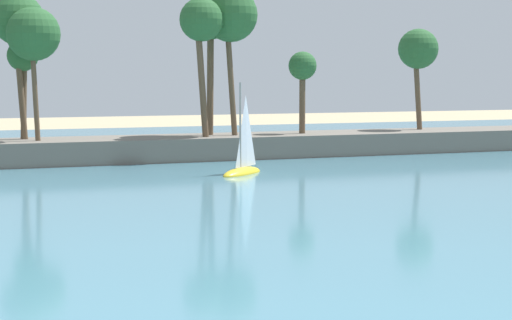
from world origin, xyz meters
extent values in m
cube|color=teal|center=(0.00, 54.73, 0.03)|extent=(220.00, 90.44, 0.06)
cube|color=slate|center=(0.00, 59.95, 0.90)|extent=(88.82, 6.00, 1.80)
cylinder|color=brown|center=(15.61, 59.88, 6.47)|extent=(0.95, 0.83, 9.37)
sphere|color=#285B2D|center=(15.61, 59.88, 11.15)|extent=(4.23, 4.23, 4.23)
cylinder|color=brown|center=(14.24, 60.82, 6.44)|extent=(0.71, 0.74, 9.29)
sphere|color=#285B2D|center=(14.24, 60.82, 11.08)|extent=(3.65, 3.65, 3.65)
cylinder|color=brown|center=(0.08, 61.49, 4.86)|extent=(0.66, 0.63, 6.13)
sphere|color=#285B2D|center=(0.08, 61.49, 7.91)|extent=(2.28, 2.28, 2.28)
cylinder|color=brown|center=(21.71, 59.88, 4.52)|extent=(0.55, 0.63, 5.46)
sphere|color=#285B2D|center=(21.71, 59.88, 7.25)|extent=(2.28, 2.28, 2.28)
cylinder|color=brown|center=(12.93, 58.81, 6.23)|extent=(1.02, 0.70, 8.88)
sphere|color=#285B2D|center=(12.93, 58.81, 10.65)|extent=(3.29, 3.29, 3.29)
cylinder|color=brown|center=(0.67, 59.32, 5.60)|extent=(0.61, 0.42, 7.61)
sphere|color=#285B2D|center=(0.67, 59.32, 9.40)|extent=(3.83, 3.83, 3.83)
cylinder|color=brown|center=(-0.20, 61.17, 6.15)|extent=(0.92, 0.54, 8.72)
sphere|color=#285B2D|center=(-0.20, 61.17, 10.51)|extent=(3.77, 3.77, 3.77)
cylinder|color=brown|center=(33.05, 61.04, 5.28)|extent=(0.82, 0.82, 6.98)
sphere|color=#285B2D|center=(33.05, 61.04, 8.75)|extent=(3.46, 3.46, 3.46)
ellipsoid|color=yellow|center=(12.69, 48.88, 0.06)|extent=(4.17, 3.94, 0.88)
cylinder|color=gray|center=(12.53, 48.73, 3.26)|extent=(0.13, 0.13, 5.52)
pyramid|color=silver|center=(13.09, 49.23, 2.85)|extent=(1.56, 1.43, 4.69)
camera|label=1|loc=(-5.36, -2.81, 6.48)|focal=59.20mm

